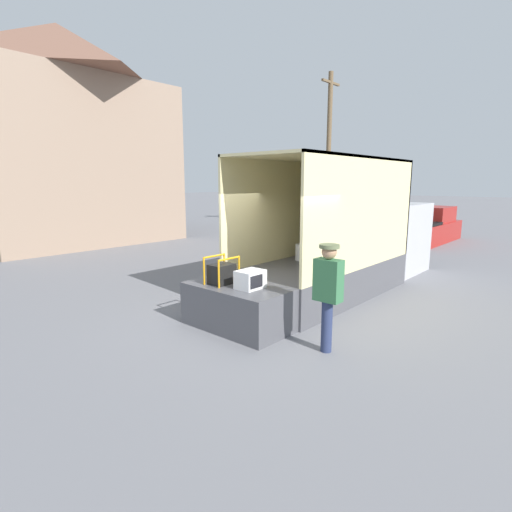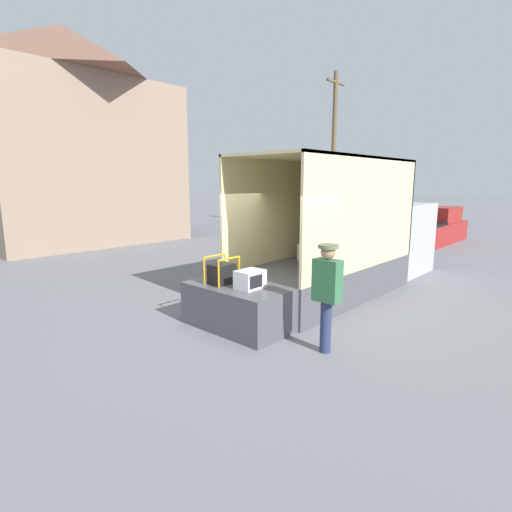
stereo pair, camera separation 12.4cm
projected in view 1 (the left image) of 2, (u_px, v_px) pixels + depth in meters
The scene contains 9 objects.
ground_plane at pixel (257, 320), 8.08m from camera, with size 160.00×160.00×0.00m, color slate.
box_truck at pixel (357, 249), 10.97m from camera, with size 7.22×2.15×3.31m.
tailgate_deck at pixel (238, 307), 7.59m from camera, with size 1.12×2.04×0.83m, color #4C4C51.
microwave at pixel (250, 279), 7.29m from camera, with size 0.50×0.39×0.34m.
portable_generator at pixel (222, 273), 7.63m from camera, with size 0.57×0.44×0.53m.
worker_person at pixel (328, 286), 6.38m from camera, with size 0.32×0.44×1.78m.
pickup_truck_red at pixel (425, 228), 18.63m from camera, with size 4.86×1.97×1.62m.
house_backdrop at pixel (65, 135), 18.23m from camera, with size 8.57×7.21×9.59m.
utility_pole at pixel (329, 149), 23.71m from camera, with size 1.80×0.28×9.02m.
Camera 1 is at (-5.79, -5.08, 2.74)m, focal length 28.00 mm.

